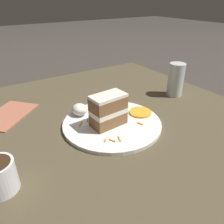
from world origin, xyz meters
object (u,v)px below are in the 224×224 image
Objects in this scene: orange_garnish at (140,112)px; drinking_glass at (175,82)px; plate at (112,123)px; cake_slice at (108,110)px; cream_dollop at (80,109)px; menu_card at (8,115)px.

orange_garnish is 0.24m from drinking_glass.
cake_slice reaches higher than plate.
cream_dollop is at bearing -160.50° from cake_slice.
drinking_glass reaches higher than plate.
orange_garnish is at bearing -93.38° from plate.
cream_dollop is (0.10, 0.06, 0.02)m from plate.
cake_slice is 0.57× the size of menu_card.
plate is at bearing 86.62° from orange_garnish.
cream_dollop is at bearing 84.18° from drinking_glass.
orange_garnish is at bearing 13.20° from menu_card.
cake_slice is 0.36m from drinking_glass.
cream_dollop is 0.42× the size of drinking_glass.
orange_garnish is 0.38× the size of menu_card.
drinking_glass is (0.06, -0.23, 0.04)m from orange_garnish.
drinking_glass is at bearing -95.82° from cream_dollop.
drinking_glass is at bearing -80.64° from plate.
plate is 2.35× the size of drinking_glass.
menu_card is at bearing 56.11° from orange_garnish.
cake_slice is at bearing -156.01° from cream_dollop.
orange_garnish is (-0.10, -0.17, -0.02)m from cream_dollop.
orange_garnish is at bearing -120.75° from cream_dollop.
orange_garnish is 0.45m from menu_card.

